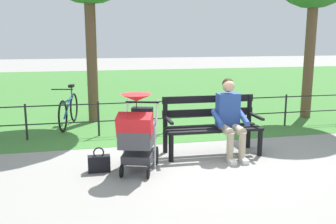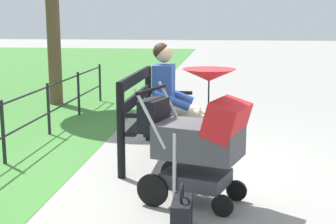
{
  "view_description": "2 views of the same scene",
  "coord_description": "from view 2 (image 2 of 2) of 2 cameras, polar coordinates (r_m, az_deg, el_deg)",
  "views": [
    {
      "loc": [
        1.6,
        5.74,
        1.93
      ],
      "look_at": [
        0.34,
        0.08,
        0.78
      ],
      "focal_mm": 40.37,
      "sensor_mm": 36.0,
      "label": 1
    },
    {
      "loc": [
        4.78,
        0.7,
        1.55
      ],
      "look_at": [
        0.29,
        0.16,
        0.67
      ],
      "focal_mm": 51.67,
      "sensor_mm": 36.0,
      "label": 2
    }
  ],
  "objects": [
    {
      "name": "ground_plane",
      "position": [
        5.07,
        -1.47,
        -6.79
      ],
      "size": [
        60.0,
        60.0,
        0.0
      ],
      "primitive_type": "plane",
      "color": "gray"
    },
    {
      "name": "park_bench",
      "position": [
        5.38,
        -2.04,
        0.05
      ],
      "size": [
        1.61,
        0.63,
        0.96
      ],
      "color": "black",
      "rests_on": "ground"
    },
    {
      "name": "person_on_bench",
      "position": [
        5.57,
        0.61,
        2.01
      ],
      "size": [
        0.54,
        0.74,
        1.28
      ],
      "color": "tan",
      "rests_on": "ground"
    },
    {
      "name": "stroller",
      "position": [
        4.02,
        3.75,
        -2.76
      ],
      "size": [
        0.74,
        0.99,
        1.15
      ],
      "color": "black",
      "rests_on": "ground"
    },
    {
      "name": "handbag",
      "position": [
        3.64,
        1.64,
        -11.99
      ],
      "size": [
        0.32,
        0.14,
        0.37
      ],
      "color": "black",
      "rests_on": "ground"
    },
    {
      "name": "park_fence",
      "position": [
        5.69,
        -17.71,
        -0.94
      ],
      "size": [
        8.14,
        0.04,
        0.7
      ],
      "color": "black",
      "rests_on": "ground"
    }
  ]
}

